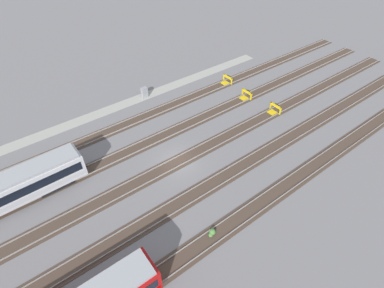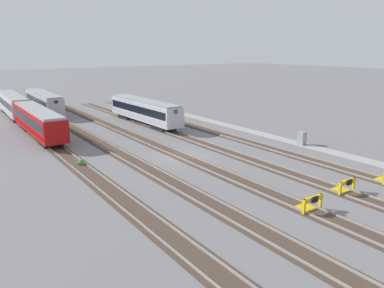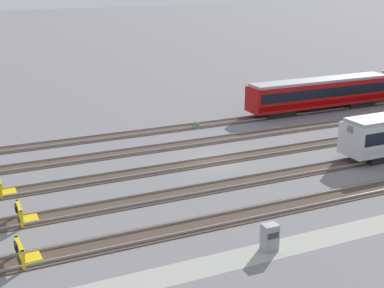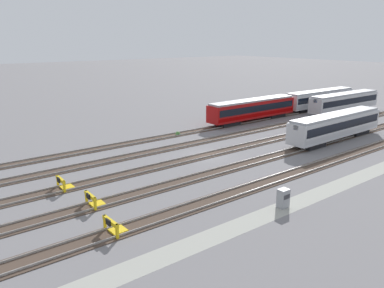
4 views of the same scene
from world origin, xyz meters
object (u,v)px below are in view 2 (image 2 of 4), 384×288
at_px(weed_clump, 81,163).
at_px(bumper_stop_middle_track, 310,204).
at_px(subway_car_front_row_left_inner, 44,102).
at_px(subway_car_front_row_right_inner, 13,104).
at_px(bumper_stop_near_inner_track, 344,186).
at_px(subway_car_front_row_centre, 144,111).
at_px(subway_car_front_row_leftmost, 38,121).
at_px(electrical_cabinet, 302,138).

bearing_deg(weed_clump, bumper_stop_middle_track, -153.43).
height_order(subway_car_front_row_left_inner, subway_car_front_row_right_inner, same).
xyz_separation_m(bumper_stop_middle_track, weed_clump, (19.95, 9.98, -0.27)).
bearing_deg(bumper_stop_middle_track, bumper_stop_near_inner_track, -82.12).
bearing_deg(bumper_stop_middle_track, subway_car_front_row_centre, -8.29).
bearing_deg(subway_car_front_row_right_inner, subway_car_front_row_leftmost, 179.86).
bearing_deg(bumper_stop_near_inner_track, weed_clump, 38.20).
relative_size(subway_car_front_row_left_inner, electrical_cabinet, 11.29).
distance_m(subway_car_front_row_centre, weed_clump, 21.92).
xyz_separation_m(subway_car_front_row_right_inner, weed_clump, (-34.80, -0.34, -1.80)).
xyz_separation_m(bumper_stop_near_inner_track, bumper_stop_middle_track, (-0.71, 5.16, 0.00)).
height_order(bumper_stop_near_inner_track, electrical_cabinet, electrical_cabinet).
distance_m(subway_car_front_row_leftmost, electrical_cabinet, 33.88).
bearing_deg(subway_car_front_row_left_inner, bumper_stop_near_inner_track, -169.21).
distance_m(subway_car_front_row_centre, bumper_stop_middle_track, 36.08).
height_order(subway_car_front_row_centre, subway_car_front_row_right_inner, same).
distance_m(subway_car_front_row_leftmost, subway_car_front_row_left_inner, 19.88).
height_order(subway_car_front_row_leftmost, weed_clump, subway_car_front_row_leftmost).
distance_m(subway_car_front_row_left_inner, bumper_stop_middle_track, 55.12).
height_order(subway_car_front_row_left_inner, subway_car_front_row_centre, same).
bearing_deg(subway_car_front_row_right_inner, weed_clump, -179.43).
distance_m(subway_car_front_row_left_inner, subway_car_front_row_right_inner, 5.16).
relative_size(subway_car_front_row_centre, bumper_stop_middle_track, 9.02).
bearing_deg(bumper_stop_middle_track, subway_car_front_row_leftmost, 16.21).
height_order(subway_car_front_row_right_inner, weed_clump, subway_car_front_row_right_inner).
bearing_deg(bumper_stop_middle_track, subway_car_front_row_left_inner, 5.37).
relative_size(subway_car_front_row_right_inner, bumper_stop_middle_track, 9.02).
relative_size(bumper_stop_near_inner_track, bumper_stop_middle_track, 1.00).
height_order(subway_car_front_row_right_inner, electrical_cabinet, subway_car_front_row_right_inner).
height_order(subway_car_front_row_centre, weed_clump, subway_car_front_row_centre).
bearing_deg(subway_car_front_row_leftmost, bumper_stop_near_inner_track, -156.05).
distance_m(subway_car_front_row_leftmost, bumper_stop_middle_track, 37.18).
distance_m(bumper_stop_near_inner_track, electrical_cabinet, 15.69).
bearing_deg(electrical_cabinet, subway_car_front_row_right_inner, 31.10).
height_order(bumper_stop_near_inner_track, weed_clump, bumper_stop_near_inner_track).
distance_m(subway_car_front_row_left_inner, weed_clump, 35.28).
height_order(bumper_stop_middle_track, weed_clump, bumper_stop_middle_track).
bearing_deg(electrical_cabinet, weed_clump, 74.48).
relative_size(subway_car_front_row_centre, weed_clump, 19.62).
xyz_separation_m(subway_car_front_row_left_inner, subway_car_front_row_centre, (-19.19, -10.36, 0.00)).
relative_size(subway_car_front_row_right_inner, electrical_cabinet, 11.28).
height_order(subway_car_front_row_leftmost, subway_car_front_row_right_inner, same).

